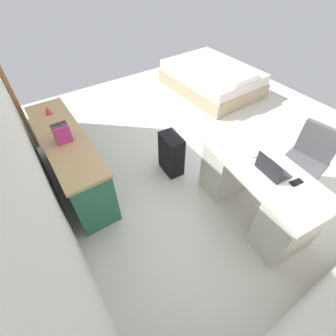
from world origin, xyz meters
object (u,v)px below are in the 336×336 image
at_px(laptop, 271,169).
at_px(cell_phone_near_laptop, 296,182).
at_px(suitcase_black, 171,154).
at_px(office_chair, 303,166).
at_px(computer_mouse, 255,155).
at_px(desk, 256,190).
at_px(credenza, 72,161).
at_px(figurine_small, 48,110).
at_px(bed, 212,79).

distance_m(laptop, cell_phone_near_laptop, 0.26).
xyz_separation_m(suitcase_black, cell_phone_near_laptop, (-1.44, -0.50, 0.46)).
distance_m(office_chair, suitcase_black, 1.67).
distance_m(office_chair, computer_mouse, 0.83).
bearing_deg(office_chair, suitcase_black, 44.18).
height_order(desk, cell_phone_near_laptop, cell_phone_near_laptop).
bearing_deg(credenza, office_chair, -126.08).
bearing_deg(laptop, desk, -13.30).
xyz_separation_m(desk, credenza, (1.65, 1.59, 0.01)).
distance_m(credenza, computer_mouse, 2.24).
distance_m(suitcase_black, computer_mouse, 1.15).
distance_m(laptop, computer_mouse, 0.27).
height_order(suitcase_black, computer_mouse, computer_mouse).
distance_m(credenza, figurine_small, 0.71).
relative_size(suitcase_black, laptop, 1.82).
bearing_deg(credenza, desk, -135.99).
height_order(desk, office_chair, office_chair).
height_order(bed, cell_phone_near_laptop, cell_phone_near_laptop).
xyz_separation_m(office_chair, cell_phone_near_laptop, (-0.24, 0.67, 0.34)).
bearing_deg(credenza, laptop, -137.50).
xyz_separation_m(suitcase_black, laptop, (-1.20, -0.39, 0.50)).
bearing_deg(bed, desk, 147.77).
relative_size(office_chair, credenza, 0.52).
height_order(bed, suitcase_black, suitcase_black).
relative_size(laptop, computer_mouse, 3.31).
bearing_deg(office_chair, bed, -18.54).
relative_size(credenza, suitcase_black, 2.98).
bearing_deg(cell_phone_near_laptop, computer_mouse, 14.13).
relative_size(office_chair, suitcase_black, 1.56).
relative_size(office_chair, bed, 0.49).
xyz_separation_m(office_chair, laptop, (-0.01, 0.78, 0.38)).
bearing_deg(credenza, suitcase_black, -113.55).
bearing_deg(cell_phone_near_laptop, figurine_small, 43.08).
bearing_deg(office_chair, credenza, 53.92).
height_order(desk, bed, desk).
relative_size(bed, figurine_small, 17.58).
height_order(bed, computer_mouse, computer_mouse).
bearing_deg(cell_phone_near_laptop, bed, -18.95).
bearing_deg(laptop, bed, -31.80).
bearing_deg(bed, cell_phone_near_laptop, 151.92).
distance_m(bed, cell_phone_near_laptop, 3.39).
distance_m(desk, credenza, 2.29).
xyz_separation_m(office_chair, figurine_small, (2.27, 2.36, 0.43)).
relative_size(laptop, figurine_small, 3.01).
bearing_deg(figurine_small, computer_mouse, -140.81).
bearing_deg(computer_mouse, office_chair, -103.42).
bearing_deg(credenza, computer_mouse, -131.73).
height_order(desk, computer_mouse, computer_mouse).
height_order(office_chair, figurine_small, office_chair).
bearing_deg(office_chair, computer_mouse, 70.72).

